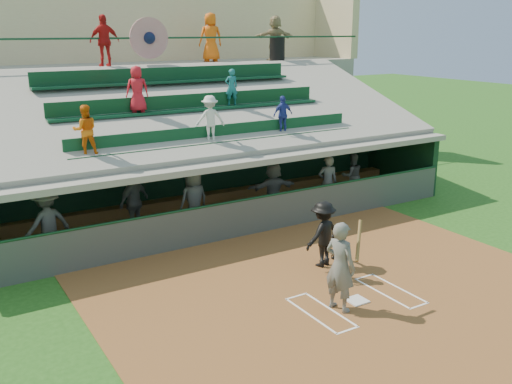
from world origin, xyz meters
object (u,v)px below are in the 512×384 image
batter_at_plate (340,266)px  trash_bin (277,49)px  catcher (338,256)px  home_plate (357,300)px

batter_at_plate → trash_bin: 14.50m
catcher → trash_bin: bearing=-139.2°
catcher → trash_bin: size_ratio=1.20×
home_plate → trash_bin: 14.49m
catcher → trash_bin: 13.15m
catcher → trash_bin: (5.50, 11.08, 4.48)m
home_plate → trash_bin: (5.88, 12.24, 5.06)m
home_plate → batter_at_plate: batter_at_plate is taller
batter_at_plate → trash_bin: bearing=62.3°
batter_at_plate → catcher: (0.97, 1.24, -0.42)m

